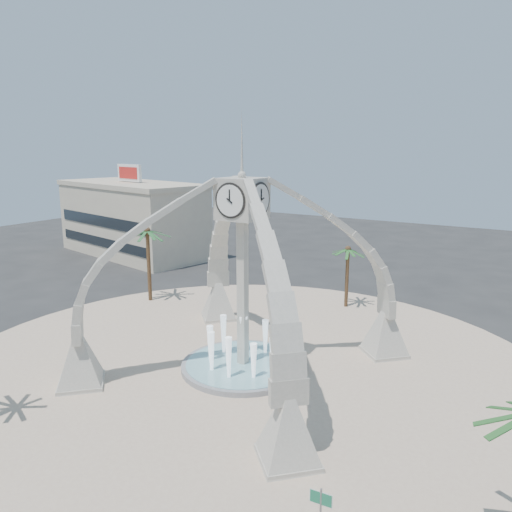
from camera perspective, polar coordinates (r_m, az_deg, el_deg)
The scene contains 8 objects.
ground at distance 33.21m, azimuth -1.48°, elevation -12.76°, with size 140.00×140.00×0.00m, color #282828.
plaza at distance 33.20m, azimuth -1.48°, elevation -12.72°, with size 40.00×40.00×0.06m, color #CBB396.
clock_tower at distance 31.02m, azimuth -1.54°, elevation -1.84°, with size 17.94×17.94×16.30m.
fountain at distance 33.09m, azimuth -1.48°, elevation -12.31°, with size 8.00×8.00×3.62m.
building_nw at distance 68.27m, azimuth -14.00°, elevation 4.20°, with size 23.75×13.73×11.90m.
palm_west at distance 46.48m, azimuth -12.33°, elevation 2.72°, with size 4.10×4.10×7.38m.
palm_north at distance 44.53m, azimuth 10.48°, elevation 0.69°, with size 3.36×3.36×5.97m.
street_sign at distance 19.86m, azimuth 7.41°, elevation -26.44°, with size 0.87×0.10×2.36m.
Camera 1 is at (16.52, -25.12, 14.11)m, focal length 35.00 mm.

